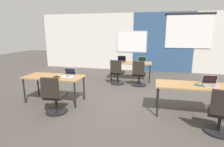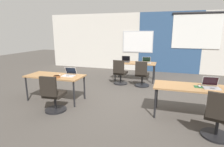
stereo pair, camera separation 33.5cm
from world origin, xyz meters
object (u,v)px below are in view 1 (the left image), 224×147
(chair_far_left, at_px, (117,74))
(laptop_near_right_end, at_px, (211,84))
(desk_near_left, at_px, (54,78))
(desk_far_center, at_px, (131,64))
(snack_bowl, at_px, (56,77))
(chair_near_left_inner, at_px, (55,98))
(chair_near_right_end, at_px, (221,116))
(mouse_near_right_end, at_px, (200,84))
(mouse_near_left_inner, at_px, (58,76))
(chair_far_right, at_px, (139,76))
(desk_near_right, at_px, (192,87))
(laptop_near_left_inner, at_px, (69,75))
(laptop_far_left, at_px, (122,60))
(laptop_far_right, at_px, (142,61))
(mouse_far_right, at_px, (137,62))

(chair_far_left, height_order, laptop_near_right_end, laptop_near_right_end)
(desk_near_left, bearing_deg, laptop_near_right_end, 0.25)
(desk_far_center, height_order, snack_bowl, snack_bowl)
(chair_near_left_inner, xyz_separation_m, chair_near_right_end, (3.48, -0.10, 0.00))
(mouse_near_right_end, bearing_deg, laptop_near_right_end, 2.96)
(mouse_near_left_inner, distance_m, snack_bowl, 0.23)
(chair_far_right, bearing_deg, desk_near_left, 46.81)
(desk_near_right, bearing_deg, laptop_near_left_inner, 178.50)
(laptop_near_left_inner, relative_size, mouse_near_right_end, 3.37)
(desk_near_right, relative_size, chair_near_right_end, 1.74)
(desk_near_left, xyz_separation_m, laptop_near_left_inner, (0.41, 0.08, 0.11))
(mouse_near_left_inner, bearing_deg, chair_near_left_inner, -68.89)
(desk_far_center, distance_m, mouse_near_right_end, 3.39)
(mouse_near_right_end, bearing_deg, mouse_near_left_inner, -179.76)
(laptop_far_left, xyz_separation_m, chair_near_right_end, (2.54, -3.64, -0.39))
(chair_near_left_inner, xyz_separation_m, snack_bowl, (-0.19, 0.47, 0.38))
(chair_far_right, bearing_deg, desk_near_right, 127.35)
(desk_near_left, bearing_deg, mouse_near_right_end, 0.09)
(desk_far_center, bearing_deg, mouse_near_right_end, -55.57)
(laptop_far_right, distance_m, mouse_near_left_inner, 3.53)
(chair_far_left, bearing_deg, laptop_near_right_end, 144.60)
(desk_near_right, bearing_deg, chair_far_right, 124.04)
(laptop_far_left, height_order, chair_far_right, laptop_far_left)
(laptop_far_left, relative_size, chair_far_left, 0.39)
(desk_near_right, distance_m, chair_near_right_end, 0.93)
(chair_near_right_end, bearing_deg, mouse_near_right_end, -59.85)
(desk_near_right, bearing_deg, chair_far_left, 136.42)
(desk_far_center, bearing_deg, chair_far_left, -119.85)
(chair_near_right_end, bearing_deg, laptop_near_right_end, -75.63)
(chair_far_left, relative_size, chair_near_left_inner, 1.00)
(mouse_far_right, distance_m, chair_near_right_end, 4.09)
(desk_near_right, xyz_separation_m, laptop_near_left_inner, (-3.09, 0.08, 0.11))
(desk_far_center, height_order, laptop_near_left_inner, laptop_near_left_inner)
(chair_far_right, xyz_separation_m, snack_bowl, (-1.92, -2.25, 0.38))
(mouse_near_right_end, relative_size, chair_near_right_end, 0.11)
(laptop_far_right, relative_size, mouse_far_right, 3.69)
(laptop_near_right_end, distance_m, mouse_near_right_end, 0.23)
(chair_near_left_inner, height_order, laptop_near_right_end, laptop_near_right_end)
(chair_near_right_end, bearing_deg, snack_bowl, 5.85)
(snack_bowl, bearing_deg, mouse_far_right, 59.89)
(laptop_near_right_end, bearing_deg, laptop_far_left, 128.02)
(desk_near_left, distance_m, chair_far_right, 2.95)
(chair_near_left_inner, relative_size, snack_bowl, 5.18)
(laptop_far_right, xyz_separation_m, chair_near_left_inner, (-1.77, -3.57, -0.39))
(laptop_far_left, height_order, snack_bowl, laptop_far_left)
(desk_near_right, bearing_deg, laptop_far_left, 127.10)
(laptop_far_left, relative_size, chair_far_right, 0.39)
(desk_far_center, bearing_deg, chair_near_right_end, -59.26)
(mouse_near_left_inner, relative_size, laptop_near_right_end, 0.29)
(desk_near_left, xyz_separation_m, chair_far_left, (1.33, 2.07, -0.28))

